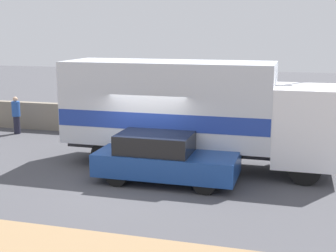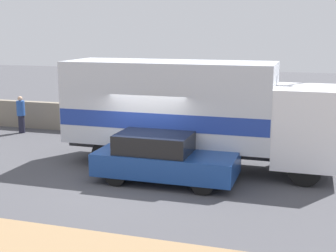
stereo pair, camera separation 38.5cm
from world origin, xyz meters
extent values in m
plane|color=#47474C|center=(0.00, 0.00, 0.00)|extent=(80.00, 80.00, 0.00)
cube|color=gray|center=(0.00, 6.09, 0.62)|extent=(60.00, 0.35, 1.23)
cube|color=silver|center=(4.78, 2.11, 1.61)|extent=(2.00, 2.31, 2.37)
cube|color=#2D2D33|center=(0.35, 2.11, 0.69)|extent=(6.85, 1.31, 0.25)
cube|color=silver|center=(0.35, 2.11, 2.15)|extent=(6.85, 2.38, 2.67)
cube|color=navy|center=(0.35, 2.11, 1.69)|extent=(6.81, 2.40, 0.53)
cylinder|color=black|center=(4.78, 3.09, 0.47)|extent=(0.93, 0.28, 0.93)
cylinder|color=black|center=(4.78, 1.13, 0.47)|extent=(0.93, 0.28, 0.93)
cylinder|color=black|center=(-1.53, 3.09, 0.47)|extent=(0.93, 0.28, 0.93)
cylinder|color=black|center=(-1.53, 1.13, 0.47)|extent=(0.93, 0.28, 0.93)
cylinder|color=black|center=(-0.16, 3.09, 0.47)|extent=(0.93, 0.28, 0.93)
cylinder|color=black|center=(-0.16, 1.13, 0.47)|extent=(0.93, 0.28, 0.93)
cube|color=navy|center=(0.80, 0.35, 0.58)|extent=(4.20, 1.89, 0.67)
cube|color=black|center=(0.46, 0.35, 1.20)|extent=(2.19, 1.74, 0.57)
cylinder|color=black|center=(2.10, 1.17, 0.32)|extent=(0.65, 0.20, 0.65)
cylinder|color=black|center=(2.10, -0.48, 0.32)|extent=(0.65, 0.20, 0.65)
cylinder|color=black|center=(-0.50, 1.17, 0.32)|extent=(0.65, 0.20, 0.65)
cylinder|color=black|center=(-0.50, -0.48, 0.32)|extent=(0.65, 0.20, 0.65)
cylinder|color=#1E1E2D|center=(-7.37, 4.96, 0.39)|extent=(0.28, 0.28, 0.78)
cylinder|color=#264C99|center=(-7.37, 4.96, 1.11)|extent=(0.36, 0.36, 0.65)
sphere|color=tan|center=(-7.37, 4.96, 1.54)|extent=(0.21, 0.21, 0.21)
camera|label=1|loc=(4.45, -12.63, 4.47)|focal=50.00mm
camera|label=2|loc=(4.82, -12.53, 4.47)|focal=50.00mm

